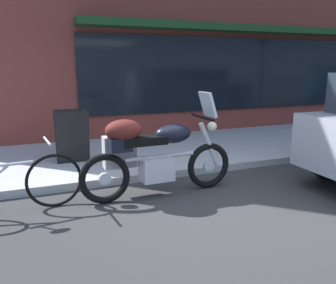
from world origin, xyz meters
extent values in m
plane|color=#353535|center=(0.00, 0.00, 0.00)|extent=(80.00, 80.00, 0.00)
cube|color=black|center=(5.97, 4.11, 1.55)|extent=(13.96, 0.06, 1.80)
cube|color=#1E471E|center=(5.97, 3.89, 2.65)|extent=(13.96, 0.60, 0.16)
torus|color=black|center=(0.39, 0.64, 0.34)|extent=(0.68, 0.11, 0.67)
cylinder|color=silver|center=(0.39, 0.64, 0.34)|extent=(0.16, 0.06, 0.16)
torus|color=black|center=(-1.15, 0.61, 0.34)|extent=(0.68, 0.11, 0.67)
cylinder|color=silver|center=(-1.15, 0.61, 0.34)|extent=(0.16, 0.06, 0.16)
cube|color=silver|center=(-0.43, 0.62, 0.39)|extent=(0.45, 0.31, 0.32)
cylinder|color=silver|center=(-0.38, 0.63, 0.56)|extent=(1.00, 0.08, 0.06)
ellipsoid|color=black|center=(-0.18, 0.63, 0.86)|extent=(0.53, 0.29, 0.26)
cube|color=black|center=(-0.60, 0.62, 0.80)|extent=(0.61, 0.25, 0.11)
cube|color=black|center=(-0.93, 0.61, 0.78)|extent=(0.29, 0.23, 0.18)
cylinder|color=silver|center=(0.39, 0.64, 0.66)|extent=(0.35, 0.08, 0.67)
cylinder|color=black|center=(0.27, 0.64, 1.06)|extent=(0.05, 0.62, 0.04)
cube|color=silver|center=(0.35, 0.64, 1.24)|extent=(0.16, 0.32, 0.35)
sphere|color=#EAEACC|center=(0.43, 0.65, 0.92)|extent=(0.14, 0.14, 0.14)
cube|color=#B8B8B8|center=(-0.89, 0.85, 0.62)|extent=(0.44, 0.21, 0.44)
cube|color=black|center=(-0.89, 0.96, 0.62)|extent=(0.37, 0.03, 0.03)
ellipsoid|color=#591E19|center=(-0.88, 0.61, 0.96)|extent=(0.49, 0.33, 0.28)
torus|color=black|center=(-1.76, 0.73, 0.35)|extent=(0.70, 0.11, 0.70)
cylinder|color=silver|center=(-2.28, 0.68, 0.63)|extent=(0.57, 0.09, 0.04)
cylinder|color=silver|center=(-1.81, 0.72, 0.87)|extent=(0.08, 0.48, 0.03)
cylinder|color=black|center=(2.38, 0.31, 0.33)|extent=(0.66, 0.23, 0.66)
cube|color=black|center=(-1.35, 2.25, 0.58)|extent=(0.55, 0.19, 0.90)
cube|color=black|center=(-1.35, 2.47, 0.58)|extent=(0.55, 0.19, 0.90)
camera|label=1|loc=(-1.94, -3.63, 1.78)|focal=36.70mm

